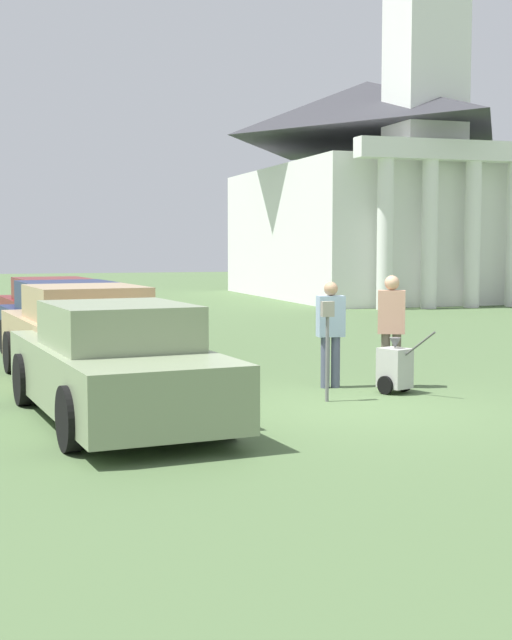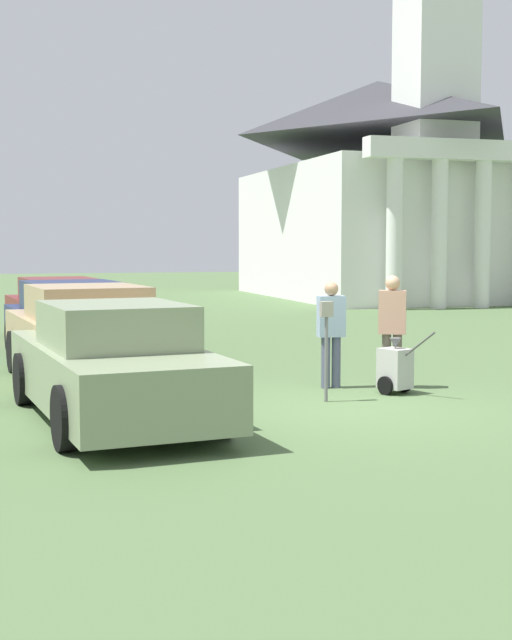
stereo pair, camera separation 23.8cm
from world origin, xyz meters
name	(u,v)px [view 2 (the right image)]	position (x,y,z in m)	size (l,w,h in m)	color
ground_plane	(344,408)	(0.00, 0.00, 0.00)	(120.00, 120.00, 0.00)	#4C663D
parked_car_sage	(113,365)	(-3.14, 0.10, 0.70)	(2.40, 5.14, 1.51)	gray
parked_car_tan	(86,337)	(-3.14, 3.45, 0.74)	(2.47, 5.01, 1.58)	tan
parked_car_navy	(70,323)	(-3.14, 6.46, 0.71)	(2.44, 4.86, 1.53)	#19234C
parked_car_maroon	(58,312)	(-3.14, 9.75, 0.69)	(2.30, 5.17, 1.48)	maroon
parking_meter	(326,332)	(-0.05, 0.55, 1.00)	(0.18, 0.09, 1.44)	slate
person_worker	(331,328)	(0.47, 1.69, 0.95)	(0.44, 0.26, 1.67)	#515670
person_supervisor	(392,324)	(1.37, 1.39, 1.01)	(0.47, 0.39, 1.77)	#665B4C
equipment_cart	(395,368)	(1.20, 0.92, 0.39)	(0.57, 0.99, 1.00)	#B2B2AD
church	(383,169)	(11.29, 23.46, 5.42)	(8.74, 14.32, 23.13)	white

